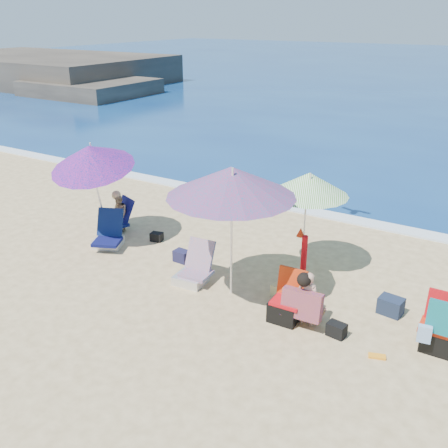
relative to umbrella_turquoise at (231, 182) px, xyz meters
The scene contains 19 objects.
ground 2.23m from the umbrella_turquoise, 122.49° to the right, with size 120.00×120.00×0.00m.
foam 5.21m from the umbrella_turquoise, 92.79° to the left, with size 120.00×0.50×0.04m.
headland 33.69m from the umbrella_turquoise, 144.86° to the left, with size 20.50×11.50×2.60m.
umbrella_turquoise is the anchor object (origin of this frame).
umbrella_striped 1.92m from the umbrella_turquoise, 69.79° to the left, with size 1.94×1.94×2.03m.
umbrella_blue 3.73m from the umbrella_turquoise, behind, with size 2.18×2.23×2.41m.
furled_umbrella 1.90m from the umbrella_turquoise, 30.21° to the left, with size 0.25×0.19×1.37m.
chair_navy 3.96m from the umbrella_turquoise, behind, with size 0.86×0.93×0.80m.
chair_rainbow 2.18m from the umbrella_turquoise, 169.81° to the left, with size 0.67×0.75×0.77m.
camp_chair_left 2.23m from the umbrella_turquoise, ahead, with size 0.54×0.51×0.86m.
camp_chair_right 3.91m from the umbrella_turquoise, ahead, with size 0.55×0.66×0.92m.
person_center 2.26m from the umbrella_turquoise, ahead, with size 0.67×0.59×0.96m.
person_left 4.35m from the umbrella_turquoise, 161.24° to the left, with size 0.71×0.81×0.97m.
bag_navy_a 2.72m from the umbrella_turquoise, 155.65° to the left, with size 0.32×0.24×0.24m.
bag_black_a 3.64m from the umbrella_turquoise, 154.81° to the left, with size 0.29×0.24×0.19m.
bag_tan 2.25m from the umbrella_turquoise, 35.11° to the left, with size 0.31×0.26×0.23m.
bag_navy_b 3.43m from the umbrella_turquoise, 21.23° to the left, with size 0.43×0.34×0.29m.
bag_black_b 2.89m from the umbrella_turquoise, ahead, with size 0.31×0.24×0.22m.
orange_item 3.50m from the umbrella_turquoise, ahead, with size 0.27×0.19×0.03m.
Camera 1 is at (4.27, -6.42, 4.72)m, focal length 40.67 mm.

